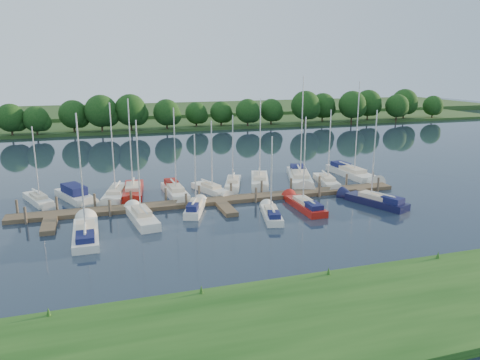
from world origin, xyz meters
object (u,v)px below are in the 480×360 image
object	(u,v)px
sailboat_n_5	(211,190)
sailboat_s_2	(195,209)
sailboat_n_0	(39,201)
motorboat	(76,197)
dock	(220,202)

from	to	relation	value
sailboat_n_5	sailboat_s_2	xyz separation A→B (m)	(-3.17, -6.34, 0.06)
sailboat_n_0	sailboat_s_2	world-z (taller)	sailboat_n_0
sailboat_n_5	sailboat_s_2	world-z (taller)	sailboat_n_5
motorboat	sailboat_s_2	xyz separation A→B (m)	(11.03, -7.69, -0.06)
dock	sailboat_n_5	world-z (taller)	sailboat_n_5
sailboat_n_0	motorboat	world-z (taller)	sailboat_n_0
sailboat_n_0	sailboat_s_2	distance (m)	16.48
sailboat_n_0	sailboat_s_2	bearing A→B (deg)	130.18
dock	sailboat_n_0	bearing A→B (deg)	161.06
sailboat_n_0	dock	bearing A→B (deg)	139.04
motorboat	sailboat_n_5	size ratio (longest dim) A/B	0.85
dock	motorboat	size ratio (longest dim) A/B	5.72
motorboat	sailboat_n_5	bearing A→B (deg)	151.05
sailboat_n_0	motorboat	distance (m)	3.55
sailboat_n_5	sailboat_s_2	bearing A→B (deg)	44.64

